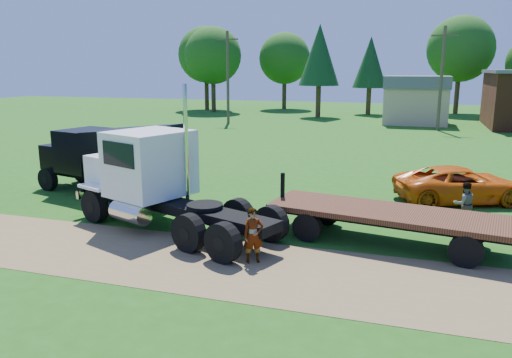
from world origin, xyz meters
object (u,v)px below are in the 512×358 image
(white_semi_tractor, at_px, (152,178))
(orange_pickup, at_px, (461,185))
(black_dump_truck, at_px, (111,155))
(flatbed_trailer, at_px, (389,218))
(spectator_a, at_px, (253,236))

(white_semi_tractor, bearing_deg, orange_pickup, 52.43)
(black_dump_truck, height_order, flatbed_trailer, black_dump_truck)
(black_dump_truck, xyz_separation_m, spectator_a, (8.32, -5.63, -0.96))
(flatbed_trailer, distance_m, spectator_a, 4.58)
(white_semi_tractor, distance_m, spectator_a, 5.16)
(orange_pickup, xyz_separation_m, flatbed_trailer, (-2.56, -6.08, 0.09))
(orange_pickup, relative_size, spectator_a, 3.30)
(black_dump_truck, bearing_deg, flatbed_trailer, 0.17)
(white_semi_tractor, height_order, flatbed_trailer, white_semi_tractor)
(black_dump_truck, relative_size, orange_pickup, 1.42)
(white_semi_tractor, height_order, spectator_a, white_semi_tractor)
(black_dump_truck, height_order, orange_pickup, black_dump_truck)
(black_dump_truck, relative_size, flatbed_trailer, 0.97)
(spectator_a, bearing_deg, flatbed_trailer, 6.37)
(black_dump_truck, relative_size, spectator_a, 4.70)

